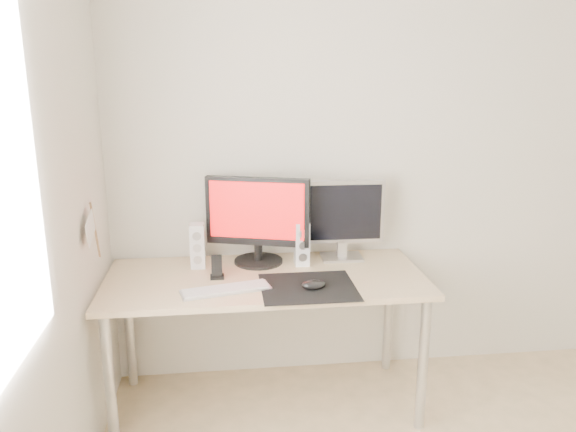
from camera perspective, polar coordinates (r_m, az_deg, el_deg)
wall_back at (r=3.26m, az=13.69°, el=5.70°), size 3.50×0.00×3.50m
mousepad at (r=2.70m, az=2.06°, el=-7.23°), size 0.45×0.40×0.00m
mouse at (r=2.66m, az=2.59°, el=-7.00°), size 0.12×0.07×0.04m
desk at (r=2.87m, az=-2.27°, el=-7.56°), size 1.60×0.70×0.73m
main_monitor at (r=2.95m, az=-3.10°, el=-0.13°), size 0.54×0.32×0.47m
second_monitor at (r=3.03m, az=5.57°, el=-0.00°), size 0.45×0.17×0.43m
speaker_left at (r=2.96m, az=-9.18°, el=-3.00°), size 0.07×0.09×0.23m
speaker_right at (r=2.96m, az=1.42°, el=-2.80°), size 0.07×0.09×0.23m
keyboard at (r=2.67m, az=-6.34°, el=-7.43°), size 0.44×0.21×0.02m
phone_dock at (r=2.82m, az=-7.24°, el=-5.59°), size 0.07×0.06×0.12m
pennant at (r=2.66m, az=-19.29°, el=-1.19°), size 0.01×0.23×0.29m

